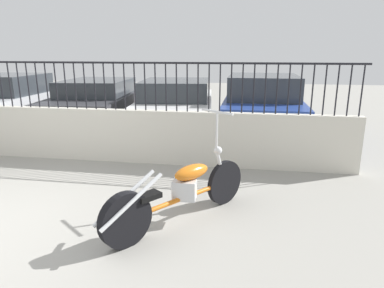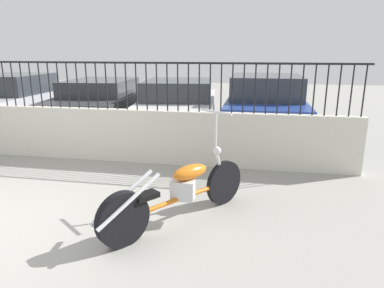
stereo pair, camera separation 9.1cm
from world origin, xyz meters
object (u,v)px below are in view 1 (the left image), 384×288
object	(u,v)px
car_blue	(262,105)
car_dark_grey	(100,102)
car_silver	(13,100)
motorcycle_orange	(175,194)
car_white	(176,105)

from	to	relation	value
car_blue	car_dark_grey	bearing A→B (deg)	86.77
car_silver	car_blue	bearing A→B (deg)	-91.25
motorcycle_orange	car_silver	bearing A→B (deg)	86.50
car_dark_grey	car_white	distance (m)	2.22
car_blue	car_white	bearing A→B (deg)	89.14
car_silver	car_white	world-z (taller)	car_silver
motorcycle_orange	car_white	size ratio (longest dim) A/B	0.42
car_silver	car_white	size ratio (longest dim) A/B	0.92
motorcycle_orange	car_dark_grey	world-z (taller)	motorcycle_orange
car_silver	car_dark_grey	distance (m)	2.42
car_silver	car_blue	world-z (taller)	car_blue
car_silver	car_blue	xyz separation A→B (m)	(6.80, 0.14, 0.02)
car_silver	motorcycle_orange	bearing A→B (deg)	-133.32
car_blue	motorcycle_orange	bearing A→B (deg)	167.28
motorcycle_orange	car_white	distance (m)	5.19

